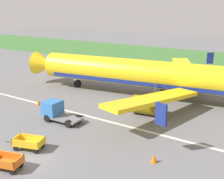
{
  "coord_description": "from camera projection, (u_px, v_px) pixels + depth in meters",
  "views": [
    {
      "loc": [
        17.31,
        -13.63,
        11.91
      ],
      "look_at": [
        -0.57,
        12.88,
        2.8
      ],
      "focal_mm": 46.96,
      "sensor_mm": 36.0,
      "label": 1
    }
  ],
  "objects": [
    {
      "name": "airplane",
      "position": [
        151.0,
        75.0,
        39.2
      ],
      "size": [
        37.61,
        30.32,
        11.34
      ],
      "color": "yellow",
      "rests_on": "ground"
    },
    {
      "name": "traffic_cone_by_carts",
      "position": [
        38.0,
        102.0,
        36.56
      ],
      "size": [
        0.54,
        0.54,
        0.71
      ],
      "primitive_type": "cone",
      "color": "orange",
      "rests_on": "ground"
    },
    {
      "name": "ground_plane",
      "position": [
        28.0,
        161.0,
        23.44
      ],
      "size": [
        220.0,
        220.0,
        0.0
      ],
      "primitive_type": "plane",
      "color": "slate"
    },
    {
      "name": "baggage_cart_second_in_row",
      "position": [
        5.0,
        162.0,
        22.12
      ],
      "size": [
        3.61,
        2.07,
        1.07
      ],
      "color": "orange",
      "rests_on": "ground"
    },
    {
      "name": "traffic_cone_near_plane",
      "position": [
        58.0,
        99.0,
        37.92
      ],
      "size": [
        0.5,
        0.5,
        0.66
      ],
      "primitive_type": "cone",
      "color": "orange",
      "rests_on": "ground"
    },
    {
      "name": "baggage_cart_third_in_row",
      "position": [
        29.0,
        143.0,
        25.16
      ],
      "size": [
        3.6,
        2.13,
        1.07
      ],
      "color": "gold",
      "rests_on": "ground"
    },
    {
      "name": "traffic_cone_mid_apron",
      "position": [
        154.0,
        158.0,
        23.09
      ],
      "size": [
        0.53,
        0.53,
        0.7
      ],
      "primitive_type": "cone",
      "color": "orange",
      "rests_on": "ground"
    },
    {
      "name": "grass_strip",
      "position": [
        214.0,
        61.0,
        65.93
      ],
      "size": [
        220.0,
        28.0,
        0.06
      ],
      "primitive_type": "cube",
      "color": "#3D7033",
      "rests_on": "ground"
    },
    {
      "name": "apron_stripe",
      "position": [
        104.0,
        120.0,
        31.74
      ],
      "size": [
        120.0,
        0.36,
        0.01
      ],
      "primitive_type": "cube",
      "color": "silver",
      "rests_on": "ground"
    },
    {
      "name": "service_truck_beside_carts",
      "position": [
        56.0,
        111.0,
        31.47
      ],
      "size": [
        4.45,
        2.17,
        2.1
      ],
      "color": "slate",
      "rests_on": "ground"
    }
  ]
}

